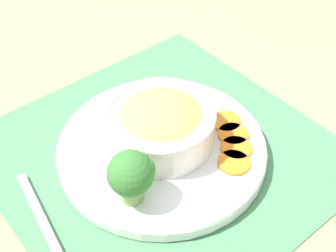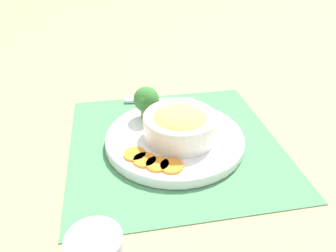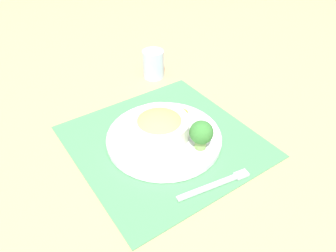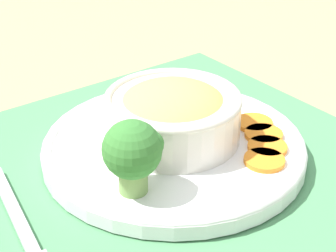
# 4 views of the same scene
# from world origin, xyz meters

# --- Properties ---
(ground_plane) EXTENTS (4.00, 4.00, 0.00)m
(ground_plane) POSITION_xyz_m (0.00, 0.00, 0.00)
(ground_plane) COLOR tan
(placemat) EXTENTS (0.48, 0.48, 0.00)m
(placemat) POSITION_xyz_m (0.00, 0.00, 0.00)
(placemat) COLOR #4C8C59
(placemat) RESTS_ON ground_plane
(plate) EXTENTS (0.30, 0.30, 0.02)m
(plate) POSITION_xyz_m (0.00, 0.00, 0.02)
(plate) COLOR white
(plate) RESTS_ON placemat
(bowl) EXTENTS (0.15, 0.15, 0.07)m
(bowl) POSITION_xyz_m (-0.01, -0.01, 0.05)
(bowl) COLOR silver
(bowl) RESTS_ON plate
(broccoli_floret) EXTENTS (0.06, 0.06, 0.08)m
(broccoli_floret) POSITION_xyz_m (0.08, 0.05, 0.07)
(broccoli_floret) COLOR #759E51
(broccoli_floret) RESTS_ON plate
(carrot_slice_near) EXTENTS (0.04, 0.04, 0.01)m
(carrot_slice_near) POSITION_xyz_m (-0.06, 0.09, 0.02)
(carrot_slice_near) COLOR orange
(carrot_slice_near) RESTS_ON plate
(carrot_slice_middle) EXTENTS (0.04, 0.04, 0.01)m
(carrot_slice_middle) POSITION_xyz_m (-0.08, 0.07, 0.02)
(carrot_slice_middle) COLOR orange
(carrot_slice_middle) RESTS_ON plate
(carrot_slice_far) EXTENTS (0.04, 0.04, 0.01)m
(carrot_slice_far) POSITION_xyz_m (-0.09, 0.05, 0.02)
(carrot_slice_far) COLOR orange
(carrot_slice_far) RESTS_ON plate
(carrot_slice_extra) EXTENTS (0.04, 0.04, 0.01)m
(carrot_slice_extra) POSITION_xyz_m (-0.10, 0.02, 0.02)
(carrot_slice_extra) COLOR orange
(carrot_slice_extra) RESTS_ON plate
(water_glass) EXTENTS (0.07, 0.07, 0.09)m
(water_glass) POSITION_xyz_m (-0.31, 0.14, 0.04)
(water_glass) COLOR silver
(water_glass) RESTS_ON ground_plane
(fork) EXTENTS (0.03, 0.18, 0.01)m
(fork) POSITION_xyz_m (0.19, 0.03, 0.01)
(fork) COLOR silver
(fork) RESTS_ON placemat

